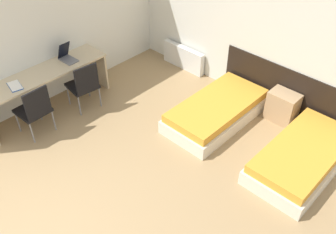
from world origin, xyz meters
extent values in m
cube|color=silver|center=(0.00, 4.54, 1.35)|extent=(5.99, 0.05, 2.70)
cube|color=silver|center=(-2.52, 2.26, 1.35)|extent=(0.05, 5.52, 2.70)
cube|color=black|center=(1.00, 4.50, 0.44)|extent=(2.70, 0.03, 0.88)
cube|color=beige|center=(0.19, 3.51, 0.12)|extent=(0.97, 1.91, 0.24)
cube|color=gold|center=(0.19, 3.51, 0.31)|extent=(0.89, 1.83, 0.14)
cube|color=beige|center=(1.81, 3.51, 0.12)|extent=(0.97, 1.91, 0.24)
cube|color=gold|center=(1.81, 3.51, 0.31)|extent=(0.89, 1.83, 0.14)
cube|color=tan|center=(1.00, 4.30, 0.27)|extent=(0.50, 0.34, 0.55)
cube|color=silver|center=(-1.40, 4.42, 0.24)|extent=(1.03, 0.12, 0.48)
cube|color=#C6B28E|center=(-2.20, 1.69, 0.75)|extent=(0.60, 2.30, 0.04)
cube|color=#C6B28E|center=(-2.20, 2.82, 0.37)|extent=(0.54, 0.04, 0.74)
cube|color=black|center=(-1.82, 2.18, 0.44)|extent=(0.54, 0.54, 0.05)
cube|color=black|center=(-1.59, 2.15, 0.70)|extent=(0.09, 0.43, 0.47)
cylinder|color=slate|center=(-2.05, 2.00, 0.21)|extent=(0.02, 0.02, 0.41)
cylinder|color=slate|center=(-2.00, 2.41, 0.21)|extent=(0.02, 0.02, 0.41)
cylinder|color=slate|center=(-1.64, 1.95, 0.21)|extent=(0.02, 0.02, 0.41)
cylinder|color=slate|center=(-1.58, 2.36, 0.21)|extent=(0.02, 0.02, 0.41)
cube|color=black|center=(-1.82, 1.19, 0.44)|extent=(0.50, 0.50, 0.05)
cube|color=black|center=(-1.59, 1.20, 0.70)|extent=(0.05, 0.43, 0.47)
cylinder|color=slate|center=(-2.02, 0.97, 0.21)|extent=(0.02, 0.02, 0.41)
cylinder|color=slate|center=(-2.03, 1.39, 0.21)|extent=(0.02, 0.02, 0.41)
cylinder|color=slate|center=(-1.60, 0.99, 0.21)|extent=(0.02, 0.02, 0.41)
cylinder|color=slate|center=(-1.62, 1.41, 0.21)|extent=(0.02, 0.02, 0.41)
cube|color=slate|center=(-2.21, 2.23, 0.78)|extent=(0.34, 0.23, 0.02)
cube|color=black|center=(-2.31, 2.23, 0.94)|extent=(0.15, 0.22, 0.31)
cube|color=#1E4793|center=(-2.15, 1.15, 0.78)|extent=(0.36, 0.24, 0.01)
cube|color=white|center=(-2.15, 1.15, 0.79)|extent=(0.33, 0.23, 0.01)
camera|label=1|loc=(3.10, -0.78, 4.18)|focal=40.00mm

